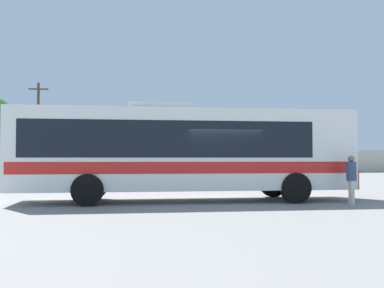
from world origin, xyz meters
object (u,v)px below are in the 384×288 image
at_px(attendant_by_bus_door, 351,177).
at_px(parked_car_leftmost_dark_blue, 30,167).
at_px(utility_pole_near, 38,126).
at_px(roadside_tree_midleft, 96,128).
at_px(parked_car_rightmost_silver, 251,167).
at_px(parked_car_third_white, 165,167).
at_px(parked_car_second_maroon, 97,167).
at_px(coach_bus_white_red, 181,149).

height_order(attendant_by_bus_door, parked_car_leftmost_dark_blue, attendant_by_bus_door).
distance_m(utility_pole_near, roadside_tree_midleft, 6.59).
bearing_deg(parked_car_rightmost_silver, parked_car_leftmost_dark_blue, 178.65).
xyz_separation_m(parked_car_third_white, utility_pole_near, (-11.03, 6.11, 3.73)).
bearing_deg(attendant_by_bus_door, parked_car_leftmost_dark_blue, 118.32).
distance_m(parked_car_second_maroon, roadside_tree_midleft, 11.04).
bearing_deg(parked_car_leftmost_dark_blue, utility_pole_near, 90.75).
bearing_deg(attendant_by_bus_door, utility_pole_near, 113.72).
bearing_deg(roadside_tree_midleft, attendant_by_bus_door, -76.91).
relative_size(attendant_by_bus_door, parked_car_third_white, 0.40).
bearing_deg(utility_pole_near, parked_car_second_maroon, -50.49).
relative_size(parked_car_second_maroon, parked_car_third_white, 1.03).
height_order(parked_car_second_maroon, parked_car_third_white, parked_car_second_maroon).
bearing_deg(parked_car_rightmost_silver, utility_pole_near, 161.83).
height_order(parked_car_leftmost_dark_blue, utility_pole_near, utility_pole_near).
relative_size(parked_car_second_maroon, utility_pole_near, 0.48).
distance_m(parked_car_leftmost_dark_blue, parked_car_rightmost_silver, 18.76).
bearing_deg(parked_car_rightmost_silver, parked_car_third_white, 179.45).
relative_size(parked_car_leftmost_dark_blue, utility_pole_near, 0.52).
distance_m(parked_car_leftmost_dark_blue, parked_car_third_white, 10.96).
xyz_separation_m(coach_bus_white_red, attendant_by_bus_door, (5.34, -2.35, -0.94)).
height_order(parked_car_third_white, utility_pole_near, utility_pole_near).
xyz_separation_m(parked_car_leftmost_dark_blue, parked_car_rightmost_silver, (18.75, -0.44, -0.04)).
relative_size(coach_bus_white_red, parked_car_second_maroon, 2.93).
bearing_deg(parked_car_second_maroon, coach_bus_white_red, -83.11).
relative_size(attendant_by_bus_door, parked_car_rightmost_silver, 0.37).
distance_m(coach_bus_white_red, parked_car_second_maroon, 21.59).
relative_size(parked_car_third_white, roadside_tree_midleft, 0.62).
xyz_separation_m(parked_car_rightmost_silver, utility_pole_near, (-18.83, 6.18, 3.74)).
bearing_deg(attendant_by_bus_door, parked_car_third_white, 95.37).
distance_m(parked_car_second_maroon, parked_car_third_white, 5.67).
bearing_deg(attendant_by_bus_door, parked_car_rightmost_silver, 77.09).
distance_m(parked_car_second_maroon, parked_car_rightmost_silver, 13.45).
height_order(attendant_by_bus_door, parked_car_second_maroon, attendant_by_bus_door).
bearing_deg(parked_car_third_white, roadside_tree_midleft, 119.70).
height_order(attendant_by_bus_door, roadside_tree_midleft, roadside_tree_midleft).
relative_size(parked_car_leftmost_dark_blue, parked_car_third_white, 1.11).
xyz_separation_m(parked_car_third_white, parked_car_rightmost_silver, (7.80, -0.07, -0.01)).
bearing_deg(roadside_tree_midleft, parked_car_third_white, -60.30).
relative_size(coach_bus_white_red, parked_car_rightmost_silver, 2.77).
bearing_deg(utility_pole_near, roadside_tree_midleft, 35.29).
bearing_deg(roadside_tree_midleft, parked_car_leftmost_dark_blue, -119.05).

